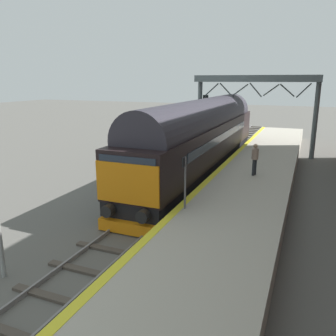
# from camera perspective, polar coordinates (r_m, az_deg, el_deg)

# --- Properties ---
(ground_plane) EXTENTS (140.00, 140.00, 0.00)m
(ground_plane) POSITION_cam_1_polar(r_m,az_deg,el_deg) (17.34, 0.38, -5.14)
(ground_plane) COLOR #5B5954
(ground_plane) RESTS_ON ground
(track_main) EXTENTS (2.50, 60.00, 0.15)m
(track_main) POSITION_cam_1_polar(r_m,az_deg,el_deg) (17.32, 0.38, -4.96)
(track_main) COLOR slate
(track_main) RESTS_ON ground
(station_platform) EXTENTS (4.00, 44.00, 1.01)m
(station_platform) POSITION_cam_1_polar(r_m,az_deg,el_deg) (16.25, 12.27, -4.96)
(station_platform) COLOR #B7B0A0
(station_platform) RESTS_ON ground
(diesel_locomotive) EXTENTS (2.74, 19.61, 4.68)m
(diesel_locomotive) POSITION_cam_1_polar(r_m,az_deg,el_deg) (21.56, 5.63, 5.49)
(diesel_locomotive) COLOR black
(diesel_locomotive) RESTS_ON ground
(signal_post_far) EXTENTS (0.44, 0.22, 4.59)m
(signal_post_far) POSITION_cam_1_polar(r_m,az_deg,el_deg) (29.35, 6.20, 8.82)
(signal_post_far) COLOR gray
(signal_post_far) RESTS_ON ground
(platform_number_sign) EXTENTS (0.10, 0.44, 2.02)m
(platform_number_sign) POSITION_cam_1_polar(r_m,az_deg,el_deg) (12.90, 2.82, -1.12)
(platform_number_sign) COLOR slate
(platform_number_sign) RESTS_ON station_platform
(waiting_passenger) EXTENTS (0.43, 0.49, 1.64)m
(waiting_passenger) POSITION_cam_1_polar(r_m,az_deg,el_deg) (18.16, 14.22, 1.85)
(waiting_passenger) COLOR #2B2F35
(waiting_passenger) RESTS_ON station_platform
(overhead_footbridge) EXTENTS (9.30, 2.00, 6.15)m
(overhead_footbridge) POSITION_cam_1_polar(r_m,az_deg,el_deg) (27.97, 14.38, 13.30)
(overhead_footbridge) COLOR slate
(overhead_footbridge) RESTS_ON ground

